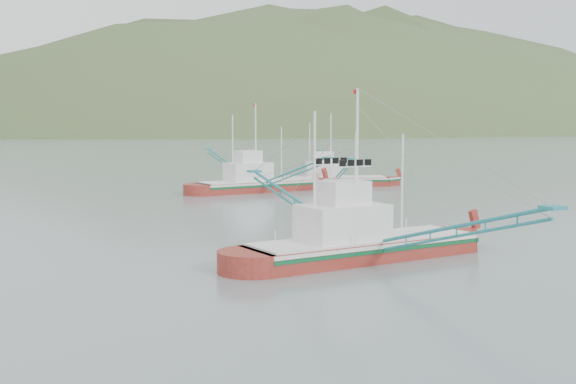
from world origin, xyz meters
name	(u,v)px	position (x,y,z in m)	size (l,w,h in m)	color
ground	(334,258)	(0.00, 0.00, 0.00)	(1200.00, 1200.00, 0.00)	slate
main_boat	(360,233)	(1.04, -0.99, 1.50)	(14.17, 25.09, 10.18)	maroon
bg_boat_far	(258,178)	(11.62, 37.60, 1.54)	(14.49, 25.56, 10.38)	maroon
bg_boat_right	(333,170)	(22.64, 40.34, 1.84)	(13.13, 22.27, 9.34)	maroon
headland_right	(331,132)	(240.00, 430.00, 0.00)	(684.00, 432.00, 306.00)	#3D512A
ridge_distant	(10,132)	(30.00, 560.00, 0.00)	(960.00, 400.00, 240.00)	slate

